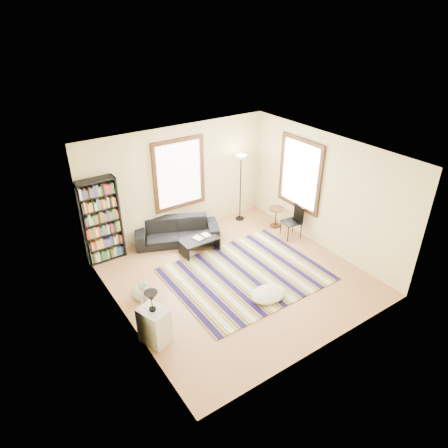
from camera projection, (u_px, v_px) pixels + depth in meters
floor at (237, 279)px, 8.80m from camera, size 5.00×5.00×0.10m
ceiling at (239, 152)px, 7.40m from camera, size 5.00×5.00×0.10m
wall_back at (178, 181)px, 9.95m from camera, size 5.00×0.10×2.80m
wall_front at (333, 285)px, 6.26m from camera, size 5.00×0.10×2.80m
wall_left at (118, 261)px, 6.85m from camera, size 0.10×5.00×2.80m
wall_right at (326, 192)px, 9.36m from camera, size 0.10×5.00×2.80m
window_back at (179, 174)px, 9.80m from camera, size 1.20×0.06×1.60m
window_right at (300, 174)px, 9.80m from camera, size 0.06×1.20×1.60m
rug at (246, 274)px, 8.85m from camera, size 3.27×2.62×0.02m
sofa at (177, 231)px, 9.94m from camera, size 2.21×1.56×0.60m
bookshelf at (100, 221)px, 8.94m from camera, size 0.90×0.30×2.00m
coffee_table at (199, 245)px, 9.59m from camera, size 0.92×0.53×0.36m
book_a at (195, 240)px, 9.45m from camera, size 0.28×0.24×0.02m
book_b at (203, 236)px, 9.61m from camera, size 0.22×0.16×0.02m
floor_cushion at (268, 294)px, 8.11m from camera, size 0.91×0.80×0.19m
floor_lamp at (240, 188)px, 10.70m from camera, size 0.31×0.31×1.86m
side_table at (276, 217)px, 10.66m from camera, size 0.44×0.44×0.54m
folding_chair at (291, 222)px, 10.08m from camera, size 0.49×0.47×0.86m
white_cabinet at (154, 325)px, 6.95m from camera, size 0.53×0.60×0.70m
table_lamp at (152, 301)px, 6.69m from camera, size 0.29×0.29×0.38m
dog at (139, 288)px, 8.01m from camera, size 0.47×0.58×0.51m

